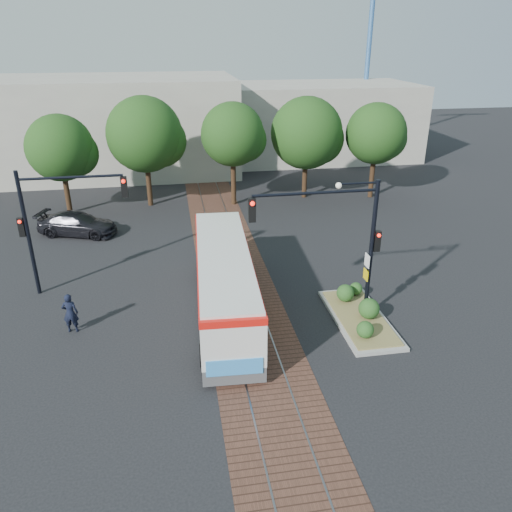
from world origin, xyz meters
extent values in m
plane|color=black|center=(0.00, 0.00, 0.00)|extent=(120.00, 120.00, 0.00)
cube|color=#533226|center=(0.00, 4.00, 0.01)|extent=(3.60, 40.00, 0.01)
cube|color=slate|center=(-0.75, 4.00, 0.01)|extent=(0.06, 40.00, 0.01)
cube|color=slate|center=(0.75, 4.00, 0.01)|extent=(0.06, 40.00, 0.01)
cylinder|color=#382314|center=(-10.00, 16.00, 1.43)|extent=(0.36, 0.36, 2.86)
sphere|color=#183E13|center=(-10.00, 16.00, 4.51)|extent=(4.40, 4.40, 4.40)
cylinder|color=#382314|center=(-4.50, 16.80, 1.56)|extent=(0.36, 0.36, 3.12)
sphere|color=#183E13|center=(-4.50, 16.80, 5.07)|extent=(5.20, 5.20, 5.20)
cylinder|color=#382314|center=(1.50, 16.00, 1.69)|extent=(0.36, 0.36, 3.39)
sphere|color=#183E13|center=(1.50, 16.00, 5.04)|extent=(4.40, 4.40, 4.40)
cylinder|color=#382314|center=(7.00, 16.80, 1.43)|extent=(0.36, 0.36, 2.86)
sphere|color=#183E13|center=(7.00, 16.80, 4.81)|extent=(5.20, 5.20, 5.20)
cylinder|color=#382314|center=(12.00, 16.00, 1.56)|extent=(0.36, 0.36, 3.12)
sphere|color=#183E13|center=(12.00, 16.00, 4.77)|extent=(4.40, 4.40, 4.40)
cube|color=#ADA899|center=(-8.00, 28.00, 4.00)|extent=(22.00, 12.00, 8.00)
cube|color=#ADA899|center=(12.00, 30.00, 3.50)|extent=(18.00, 10.00, 7.00)
cylinder|color=#3F72B2|center=(18.00, 34.00, 9.00)|extent=(0.50, 0.50, 18.00)
cube|color=#49494B|center=(-0.88, 0.73, 0.49)|extent=(2.78, 10.87, 0.63)
cube|color=silver|center=(-0.88, 0.73, 1.66)|extent=(2.79, 10.87, 1.71)
cube|color=black|center=(-0.87, 1.00, 1.93)|extent=(2.80, 9.80, 0.81)
cube|color=red|center=(-0.88, 0.73, 2.65)|extent=(2.83, 10.87, 0.27)
cube|color=silver|center=(-0.88, 0.73, 2.83)|extent=(2.71, 10.51, 0.13)
cube|color=black|center=(-1.15, -4.51, 2.02)|extent=(1.44, 0.18, 0.81)
cube|color=#3486D2|center=(-1.15, -4.66, 0.94)|extent=(1.97, 0.15, 0.63)
cube|color=orange|center=(0.24, -0.22, 1.12)|extent=(0.25, 4.04, 0.99)
cylinder|color=black|center=(-2.11, -3.07, 0.45)|extent=(0.36, 0.91, 0.90)
cylinder|color=black|center=(-0.05, -3.17, 0.45)|extent=(0.36, 0.91, 0.90)
cylinder|color=black|center=(-1.75, 4.19, 0.45)|extent=(0.36, 0.91, 0.90)
cylinder|color=black|center=(0.32, 4.09, 0.45)|extent=(0.36, 0.91, 0.90)
cube|color=gray|center=(4.80, -1.00, 0.07)|extent=(2.20, 5.20, 0.15)
cube|color=olive|center=(4.80, -1.00, 0.19)|extent=(1.90, 4.80, 0.08)
sphere|color=#1E4719|center=(4.40, -2.60, 0.58)|extent=(0.70, 0.70, 0.70)
sphere|color=#1E4719|center=(5.10, -1.20, 0.68)|extent=(0.90, 0.90, 0.90)
sphere|color=#1E4719|center=(4.60, 0.40, 0.63)|extent=(0.80, 0.80, 0.80)
sphere|color=#1E4719|center=(5.30, 0.90, 0.53)|extent=(0.60, 0.60, 0.60)
cylinder|color=black|center=(5.10, -0.80, 3.21)|extent=(0.18, 0.18, 6.00)
cylinder|color=black|center=(2.60, -0.80, 5.81)|extent=(5.00, 0.12, 0.12)
cube|color=black|center=(0.10, -0.80, 5.26)|extent=(0.28, 0.22, 0.95)
sphere|color=#FF190C|center=(0.10, -0.94, 5.56)|extent=(0.18, 0.18, 0.18)
cube|color=black|center=(5.32, -0.80, 3.61)|extent=(0.26, 0.20, 0.90)
sphere|color=#FF190C|center=(5.32, -0.93, 3.92)|extent=(0.16, 0.16, 0.16)
cube|color=white|center=(4.92, -0.92, 2.81)|extent=(0.04, 0.45, 0.55)
cube|color=yellow|center=(4.92, -0.92, 2.17)|extent=(0.04, 0.45, 0.45)
cylinder|color=black|center=(4.30, -0.80, 6.12)|extent=(1.60, 0.08, 0.08)
sphere|color=silver|center=(3.50, -0.80, 6.06)|extent=(0.24, 0.24, 0.24)
cylinder|color=black|center=(-9.50, 4.00, 3.00)|extent=(0.18, 0.18, 6.00)
cylinder|color=black|center=(-7.25, 4.00, 5.60)|extent=(4.50, 0.12, 0.12)
cube|color=black|center=(-5.00, 4.00, 5.05)|extent=(0.28, 0.22, 0.95)
sphere|color=#FF190C|center=(-5.00, 3.86, 5.35)|extent=(0.18, 0.18, 0.18)
cube|color=black|center=(-9.72, 4.00, 3.40)|extent=(0.26, 0.20, 0.90)
sphere|color=#FF190C|center=(-9.72, 3.87, 3.70)|extent=(0.16, 0.16, 0.16)
imported|color=black|center=(-7.36, 0.21, 0.88)|extent=(0.67, 0.47, 1.76)
imported|color=black|center=(-8.79, 11.63, 0.70)|extent=(5.19, 3.34, 1.40)
camera|label=1|loc=(-2.81, -18.65, 11.44)|focal=35.00mm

